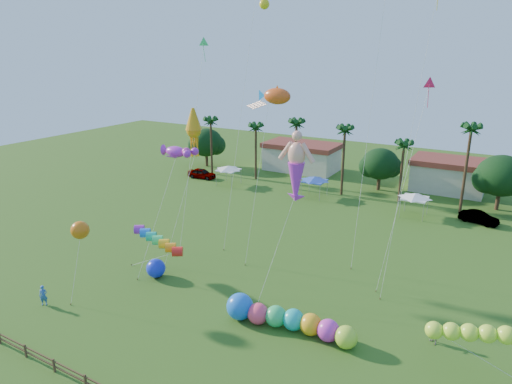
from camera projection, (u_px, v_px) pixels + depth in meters
The scene contains 19 objects.
ground at pixel (185, 351), 32.01m from camera, with size 160.00×160.00×0.00m, color #285116.
tree_line at pixel (396, 166), 65.34m from camera, with size 69.46×8.91×11.00m.
buildings_row at pixel (363, 167), 74.16m from camera, with size 35.00×7.00×4.00m.
tent_row at pixel (313, 180), 64.05m from camera, with size 31.00×4.00×0.60m.
car_a at pixel (202, 173), 74.62m from camera, with size 1.91×4.75×1.62m, color #4C4C54.
car_b at pixel (479, 218), 55.29m from camera, with size 1.56×4.46×1.47m, color #4C4C54.
spectator_a at pixel (43, 295), 37.52m from camera, with size 0.64×0.42×1.75m, color #3161AD.
spectator_b at pixel (434, 334), 32.58m from camera, with size 0.77×0.60×1.58m, color gray.
caterpillar_inflatable at pixel (285, 319), 34.25m from camera, with size 10.41×2.83×2.11m.
blue_ball at pixel (156, 268), 42.17m from camera, with size 1.77×1.77×1.77m, color #1A2DEA.
rainbow_tube at pixel (164, 248), 40.67m from camera, with size 8.16×3.25×3.76m.
green_worm at pixel (434, 330), 29.71m from camera, with size 9.04×3.28×3.43m.
orange_ball_kite at pixel (80, 230), 37.22m from camera, with size 1.87×2.64×6.88m.
merman_kite at pixel (296, 171), 37.84m from camera, with size 2.47×5.51×13.43m.
fish_kite at pixel (277, 96), 43.65m from camera, with size 4.40×6.25×16.82m.
squid_kite at pixel (194, 131), 43.83m from camera, with size 2.09×5.61×15.03m.
lobster_kite at pixel (176, 152), 42.10m from camera, with size 4.23×6.67×11.93m.
delta_kite_red at pixel (429, 88), 36.88m from camera, with size 2.48×4.31×18.15m.
delta_kite_green at pixel (203, 49), 44.29m from camera, with size 1.62×4.41×21.39m.
Camera 1 is at (17.97, -21.01, 20.25)m, focal length 32.00 mm.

